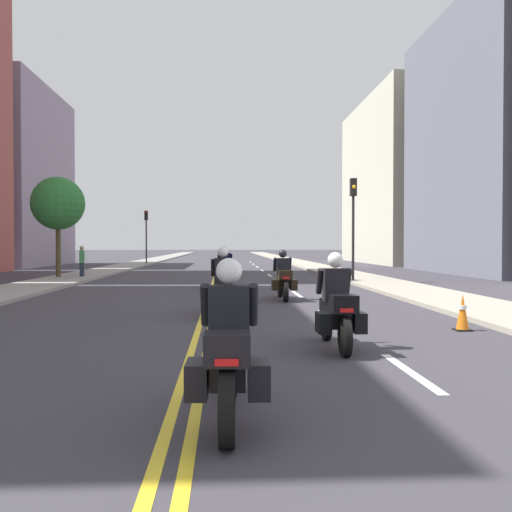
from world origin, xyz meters
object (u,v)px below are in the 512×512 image
object	(u,v)px
motorcycle_4	(225,272)
street_tree_0	(58,204)
motorcycle_3	(283,279)
pedestrian_0	(82,262)
motorcycle_0	(229,356)
motorcycle_1	(336,309)
traffic_cone_0	(463,312)
motorcycle_2	(223,288)
traffic_light_near	(353,211)
traffic_light_far	(146,227)

from	to	relation	value
motorcycle_4	street_tree_0	world-z (taller)	street_tree_0
motorcycle_3	pedestrian_0	world-z (taller)	pedestrian_0
motorcycle_0	motorcycle_1	size ratio (longest dim) A/B	1.07
motorcycle_1	motorcycle_3	bearing A→B (deg)	89.51
motorcycle_0	street_tree_0	bearing A→B (deg)	111.50
traffic_cone_0	street_tree_0	xyz separation A→B (m)	(-13.06, 17.52, 3.39)
motorcycle_1	motorcycle_2	distance (m)	4.94
traffic_light_near	street_tree_0	bearing A→B (deg)	167.42
motorcycle_3	motorcycle_4	xyz separation A→B (m)	(-1.81, 4.37, 0.02)
motorcycle_1	traffic_light_far	distance (m)	40.43
motorcycle_2	traffic_cone_0	world-z (taller)	motorcycle_2
motorcycle_2	traffic_light_far	size ratio (longest dim) A/B	0.50
motorcycle_1	traffic_cone_0	bearing A→B (deg)	31.83
motorcycle_2	pedestrian_0	size ratio (longest dim) A/B	1.39
motorcycle_2	traffic_light_near	distance (m)	13.33
motorcycle_2	pedestrian_0	bearing A→B (deg)	114.91
motorcycle_1	motorcycle_0	bearing A→B (deg)	-116.47
motorcycle_2	street_tree_0	size ratio (longest dim) A/B	0.45
traffic_light_far	pedestrian_0	world-z (taller)	traffic_light_far
pedestrian_0	motorcycle_0	bearing A→B (deg)	-169.69
motorcycle_0	motorcycle_3	distance (m)	12.18
motorcycle_0	motorcycle_2	bearing A→B (deg)	92.30
motorcycle_4	motorcycle_2	bearing A→B (deg)	-90.96
motorcycle_0	traffic_cone_0	size ratio (longest dim) A/B	3.10
motorcycle_2	motorcycle_0	bearing A→B (deg)	-89.75
traffic_light_far	street_tree_0	bearing A→B (deg)	-94.53
traffic_cone_0	street_tree_0	distance (m)	22.11
traffic_cone_0	traffic_light_far	xyz separation A→B (m)	(-11.47, 37.57, 2.84)
motorcycle_0	motorcycle_2	size ratio (longest dim) A/B	1.00
motorcycle_1	motorcycle_2	bearing A→B (deg)	111.88
motorcycle_1	street_tree_0	bearing A→B (deg)	116.96
motorcycle_2	motorcycle_3	bearing A→B (deg)	63.22
motorcycle_1	motorcycle_3	size ratio (longest dim) A/B	0.98
motorcycle_4	motorcycle_3	bearing A→B (deg)	-68.00
traffic_light_near	pedestrian_0	bearing A→B (deg)	165.00
pedestrian_0	motorcycle_2	bearing A→B (deg)	-161.59
motorcycle_1	traffic_cone_0	size ratio (longest dim) A/B	2.90
traffic_cone_0	motorcycle_4	bearing A→B (deg)	113.75
motorcycle_2	pedestrian_0	distance (m)	16.77
pedestrian_0	traffic_light_far	bearing A→B (deg)	-8.36
pedestrian_0	traffic_cone_0	bearing A→B (deg)	-153.01
motorcycle_1	pedestrian_0	world-z (taller)	pedestrian_0
pedestrian_0	motorcycle_3	bearing A→B (deg)	-148.47
motorcycle_2	traffic_light_far	xyz separation A→B (m)	(-6.64, 34.87, 2.53)
traffic_light_near	street_tree_0	size ratio (longest dim) A/B	0.93
traffic_light_near	motorcycle_2	bearing A→B (deg)	-116.81
traffic_cone_0	pedestrian_0	xyz separation A→B (m)	(-11.98, 17.86, 0.49)
motorcycle_1	pedestrian_0	size ratio (longest dim) A/B	1.30
motorcycle_4	traffic_light_far	world-z (taller)	traffic_light_far
pedestrian_0	street_tree_0	world-z (taller)	street_tree_0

